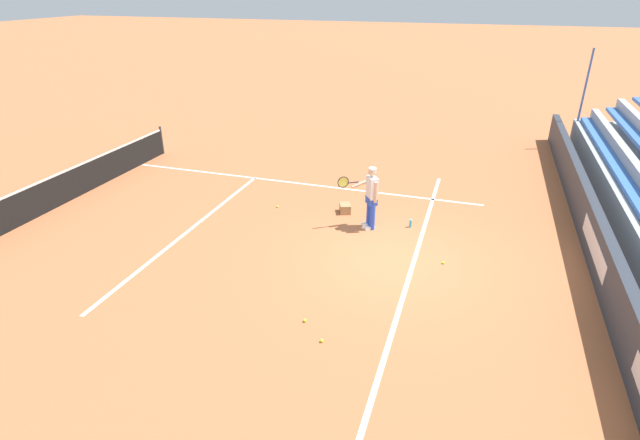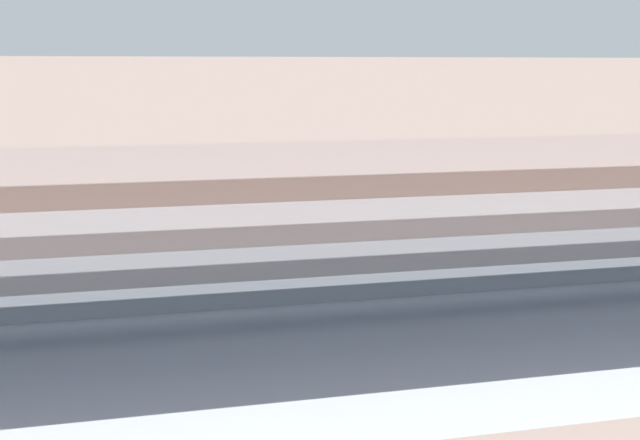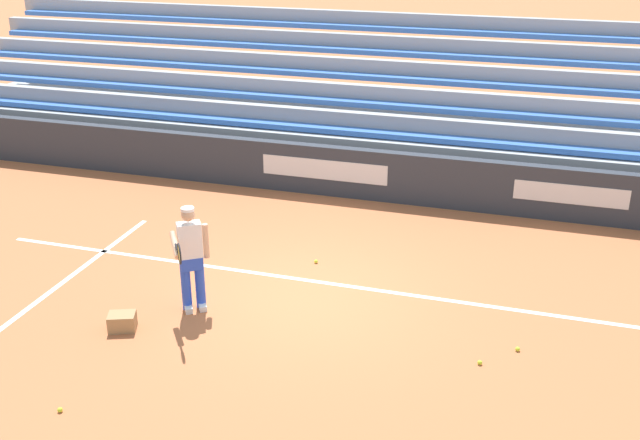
# 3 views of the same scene
# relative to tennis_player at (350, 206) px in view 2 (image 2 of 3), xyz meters

# --- Properties ---
(ground_plane) EXTENTS (160.00, 160.00, 0.00)m
(ground_plane) POSITION_rel_tennis_player_xyz_m (-1.59, -0.93, -0.89)
(ground_plane) COLOR #B7663D
(court_baseline_white) EXTENTS (12.00, 0.10, 0.01)m
(court_baseline_white) POSITION_rel_tennis_player_xyz_m (-1.59, -1.43, -0.89)
(court_baseline_white) COLOR white
(court_baseline_white) RESTS_ON ground
(court_sideline_white) EXTENTS (0.10, 12.00, 0.01)m
(court_sideline_white) POSITION_rel_tennis_player_xyz_m (2.52, 3.07, -0.89)
(court_sideline_white) COLOR white
(court_sideline_white) RESTS_ON ground
(court_service_line_white) EXTENTS (8.22, 0.10, 0.01)m
(court_service_line_white) POSITION_rel_tennis_player_xyz_m (-1.59, 4.57, -0.89)
(court_service_line_white) COLOR white
(court_service_line_white) RESTS_ON ground
(back_wall_sponsor_board) EXTENTS (24.37, 0.25, 1.10)m
(back_wall_sponsor_board) POSITION_rel_tennis_player_xyz_m (-1.59, -5.46, -0.34)
(back_wall_sponsor_board) COLOR #2D333D
(back_wall_sponsor_board) RESTS_ON ground
(bleacher_stand) EXTENTS (23.15, 4.00, 3.85)m
(bleacher_stand) POSITION_rel_tennis_player_xyz_m (-1.59, -8.09, -0.10)
(bleacher_stand) COLOR #9EA3A8
(bleacher_stand) RESTS_ON ground
(tennis_player) EXTENTS (0.60, 1.06, 1.71)m
(tennis_player) POSITION_rel_tennis_player_xyz_m (0.00, 0.00, 0.00)
(tennis_player) COLOR blue
(tennis_player) RESTS_ON ground
(ball_box_cardboard) EXTENTS (0.48, 0.43, 0.26)m
(ball_box_cardboard) POSITION_rel_tennis_player_xyz_m (0.76, 0.89, -0.76)
(ball_box_cardboard) COLOR #A87F51
(ball_box_cardboard) RESTS_ON ground
(tennis_ball_far_right) EXTENTS (0.07, 0.07, 0.07)m
(tennis_ball_far_right) POSITION_rel_tennis_player_xyz_m (0.47, 2.88, -0.86)
(tennis_ball_far_right) COLOR #CCE533
(tennis_ball_far_right) RESTS_ON ground
(tennis_ball_near_player) EXTENTS (0.07, 0.07, 0.07)m
(tennis_ball_near_player) POSITION_rel_tennis_player_xyz_m (-4.97, -0.24, -0.86)
(tennis_ball_near_player) COLOR #CCE533
(tennis_ball_near_player) RESTS_ON ground
(tennis_ball_stray_back) EXTENTS (0.07, 0.07, 0.07)m
(tennis_ball_stray_back) POSITION_rel_tennis_player_xyz_m (-1.36, -2.11, -0.86)
(tennis_ball_stray_back) COLOR #CCE533
(tennis_ball_stray_back) RESTS_ON ground
(tennis_ball_by_box) EXTENTS (0.07, 0.07, 0.07)m
(tennis_ball_by_box) POSITION_rel_tennis_player_xyz_m (-4.48, 0.27, -0.86)
(tennis_ball_by_box) COLOR #CCE533
(tennis_ball_by_box) RESTS_ON ground
(water_bottle) EXTENTS (0.07, 0.07, 0.22)m
(water_bottle) POSITION_rel_tennis_player_xyz_m (0.37, -1.06, -0.78)
(water_bottle) COLOR #33B2E5
(water_bottle) RESTS_ON ground
(tennis_net) EXTENTS (11.09, 0.09, 1.07)m
(tennis_net) POSITION_rel_tennis_player_xyz_m (-1.59, 9.11, -0.40)
(tennis_net) COLOR #33383D
(tennis_net) RESTS_ON ground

